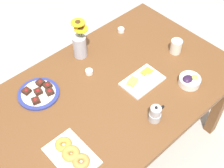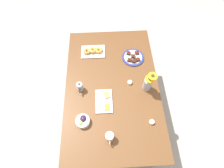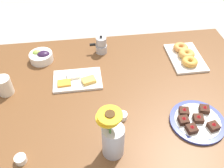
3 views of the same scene
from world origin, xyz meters
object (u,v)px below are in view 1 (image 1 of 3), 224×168
at_px(jam_cup_honey, 121,30).
at_px(croissant_platter, 72,154).
at_px(cheese_platter, 142,81).
at_px(dessert_plate, 39,93).
at_px(grape_bowl, 189,81).
at_px(jam_cup_berry, 89,72).
at_px(moka_pot, 155,114).
at_px(dining_table, 112,97).
at_px(flower_vase, 80,44).
at_px(coffee_mug, 176,46).

bearing_deg(jam_cup_honey, croissant_platter, -147.82).
height_order(cheese_platter, dessert_plate, dessert_plate).
relative_size(grape_bowl, jam_cup_berry, 2.82).
bearing_deg(cheese_platter, jam_cup_honey, 61.35).
relative_size(jam_cup_berry, dessert_plate, 0.19).
xyz_separation_m(croissant_platter, moka_pot, (0.49, -0.13, 0.03)).
height_order(dining_table, jam_cup_honey, jam_cup_honey).
bearing_deg(jam_cup_berry, dining_table, -83.22).
bearing_deg(jam_cup_honey, jam_cup_berry, -159.54).
bearing_deg(dessert_plate, flower_vase, 13.57).
bearing_deg(dining_table, jam_cup_berry, 96.78).
xyz_separation_m(dining_table, cheese_platter, (0.18, -0.09, 0.10)).
height_order(coffee_mug, dessert_plate, coffee_mug).
distance_m(croissant_platter, jam_cup_berry, 0.60).
bearing_deg(jam_cup_berry, coffee_mug, -23.21).
relative_size(cheese_platter, jam_cup_berry, 5.42).
xyz_separation_m(jam_cup_honey, jam_cup_berry, (-0.44, -0.17, 0.00)).
xyz_separation_m(flower_vase, moka_pot, (-0.03, -0.70, -0.05)).
relative_size(jam_cup_honey, flower_vase, 0.18).
bearing_deg(croissant_platter, cheese_platter, 9.96).
distance_m(dining_table, coffee_mug, 0.57).
xyz_separation_m(dining_table, coffee_mug, (0.55, -0.05, 0.14)).
distance_m(cheese_platter, flower_vase, 0.48).
relative_size(coffee_mug, grape_bowl, 0.83).
relative_size(dining_table, jam_cup_berry, 33.33).
bearing_deg(grape_bowl, croissant_platter, 173.51).
relative_size(dining_table, jam_cup_honey, 33.33).
bearing_deg(jam_cup_berry, flower_vase, 68.05).
xyz_separation_m(grape_bowl, jam_cup_berry, (-0.40, 0.49, -0.01)).
bearing_deg(grape_bowl, coffee_mug, 56.18).
xyz_separation_m(coffee_mug, jam_cup_berry, (-0.57, 0.24, -0.03)).
xyz_separation_m(jam_cup_honey, flower_vase, (-0.38, 0.01, 0.08)).
bearing_deg(cheese_platter, flower_vase, 106.09).
height_order(croissant_platter, jam_cup_berry, croissant_platter).
bearing_deg(jam_cup_berry, croissant_platter, -138.54).
xyz_separation_m(dining_table, moka_pot, (0.02, -0.34, 0.13)).
relative_size(croissant_platter, jam_cup_berry, 5.83).
bearing_deg(flower_vase, jam_cup_honey, -0.88).
height_order(grape_bowl, cheese_platter, grape_bowl).
xyz_separation_m(dining_table, dessert_plate, (-0.36, 0.27, 0.10)).
distance_m(coffee_mug, flower_vase, 0.65).
bearing_deg(grape_bowl, flower_vase, 116.73).
height_order(dining_table, jam_cup_berry, jam_cup_berry).
height_order(dining_table, grape_bowl, grape_bowl).
relative_size(jam_cup_honey, dessert_plate, 0.19).
bearing_deg(moka_pot, grape_bowl, 5.73).
xyz_separation_m(coffee_mug, moka_pot, (-0.53, -0.28, -0.00)).
bearing_deg(moka_pot, coffee_mug, 28.39).
distance_m(cheese_platter, dessert_plate, 0.64).
distance_m(dining_table, cheese_platter, 0.22).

